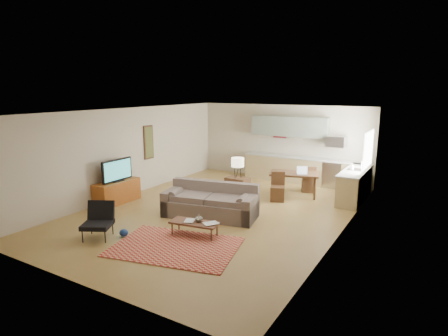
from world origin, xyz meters
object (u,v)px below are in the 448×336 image
Objects in this scene: sofa at (210,201)px; console_table at (237,190)px; tv_credenza at (117,192)px; dining_table at (294,184)px; armchair at (97,221)px; coffee_table at (195,229)px.

sofa reaches higher than console_table.
tv_credenza is 5.32m from dining_table.
armchair is 0.55× the size of dining_table.
coffee_table is 2.73m from console_table.
sofa is 1.78× the size of tv_credenza.
dining_table is at bearing 36.39° from armchair.
sofa reaches higher than armchair.
sofa reaches higher than dining_table.
coffee_table is at bearing -15.19° from tv_credenza.
console_table is (0.02, 1.44, -0.06)m from sofa.
sofa is 3.02m from tv_credenza.
console_table is at bearing 77.66° from sofa.
armchair is 4.15m from console_table.
coffee_table is 1.40× the size of armchair.
coffee_table is 2.16m from armchair.
tv_credenza is at bearing 98.94° from armchair.
armchair is (-1.38, -2.47, -0.04)m from sofa.
armchair is at bearing -106.85° from console_table.
sofa is 2.83m from armchair.
tv_credenza is (-3.39, 0.92, 0.16)m from coffee_table.
tv_credenza is (-3.00, -0.34, -0.11)m from sofa.
tv_credenza is (-1.62, 2.13, -0.07)m from armchair.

